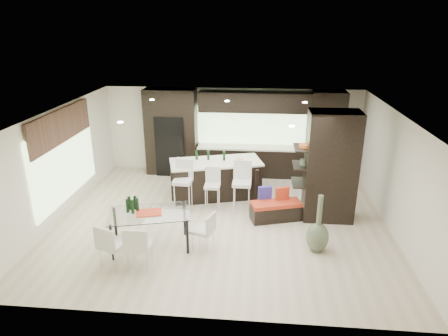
# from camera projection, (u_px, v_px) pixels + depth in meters

# --- Properties ---
(ground) EXTENTS (8.00, 8.00, 0.00)m
(ground) POSITION_uv_depth(u_px,v_px,m) (222.00, 220.00, 9.91)
(ground) COLOR beige
(ground) RESTS_ON ground
(back_wall) EXTENTS (8.00, 0.02, 2.70)m
(back_wall) POSITION_uv_depth(u_px,v_px,m) (232.00, 131.00, 12.71)
(back_wall) COLOR white
(back_wall) RESTS_ON ground
(left_wall) EXTENTS (0.02, 7.00, 2.70)m
(left_wall) POSITION_uv_depth(u_px,v_px,m) (60.00, 164.00, 9.78)
(left_wall) COLOR white
(left_wall) RESTS_ON ground
(right_wall) EXTENTS (0.02, 7.00, 2.70)m
(right_wall) POSITION_uv_depth(u_px,v_px,m) (396.00, 174.00, 9.10)
(right_wall) COLOR white
(right_wall) RESTS_ON ground
(ceiling) EXTENTS (8.00, 7.00, 0.02)m
(ceiling) POSITION_uv_depth(u_px,v_px,m) (222.00, 113.00, 8.97)
(ceiling) COLOR white
(ceiling) RESTS_ON ground
(window_left) EXTENTS (0.04, 3.20, 1.90)m
(window_left) POSITION_uv_depth(u_px,v_px,m) (65.00, 161.00, 9.97)
(window_left) COLOR #B2D199
(window_left) RESTS_ON left_wall
(window_back) EXTENTS (3.40, 0.04, 1.20)m
(window_back) POSITION_uv_depth(u_px,v_px,m) (251.00, 125.00, 12.55)
(window_back) COLOR #B2D199
(window_back) RESTS_ON back_wall
(stone_accent) EXTENTS (0.08, 3.00, 0.80)m
(stone_accent) POSITION_uv_depth(u_px,v_px,m) (61.00, 126.00, 9.65)
(stone_accent) COLOR brown
(stone_accent) RESTS_ON left_wall
(ceiling_spots) EXTENTS (4.00, 3.00, 0.02)m
(ceiling_spots) POSITION_uv_depth(u_px,v_px,m) (223.00, 111.00, 9.21)
(ceiling_spots) COLOR white
(ceiling_spots) RESTS_ON ceiling
(back_cabinetry) EXTENTS (6.80, 0.68, 2.70)m
(back_cabinetry) POSITION_uv_depth(u_px,v_px,m) (248.00, 134.00, 12.36)
(back_cabinetry) COLOR black
(back_cabinetry) RESTS_ON ground
(refrigerator) EXTENTS (0.90, 0.68, 1.90)m
(refrigerator) POSITION_uv_depth(u_px,v_px,m) (172.00, 145.00, 12.66)
(refrigerator) COLOR black
(refrigerator) RESTS_ON ground
(partition_column) EXTENTS (1.20, 0.80, 2.70)m
(partition_column) POSITION_uv_depth(u_px,v_px,m) (331.00, 167.00, 9.59)
(partition_column) COLOR black
(partition_column) RESTS_ON ground
(kitchen_island) EXTENTS (2.68, 1.70, 1.03)m
(kitchen_island) POSITION_uv_depth(u_px,v_px,m) (216.00, 179.00, 11.09)
(kitchen_island) COLOR black
(kitchen_island) RESTS_ON ground
(stool_left) EXTENTS (0.49, 0.49, 1.06)m
(stool_left) POSITION_uv_depth(u_px,v_px,m) (183.00, 190.00, 10.34)
(stool_left) COLOR beige
(stool_left) RESTS_ON ground
(stool_mid) EXTENTS (0.40, 0.40, 0.90)m
(stool_mid) POSITION_uv_depth(u_px,v_px,m) (212.00, 193.00, 10.34)
(stool_mid) COLOR beige
(stool_mid) RESTS_ON ground
(stool_right) EXTENTS (0.48, 0.48, 1.06)m
(stool_right) POSITION_uv_depth(u_px,v_px,m) (242.00, 192.00, 10.21)
(stool_right) COLOR beige
(stool_right) RESTS_ON ground
(bench) EXTENTS (1.32, 0.81, 0.47)m
(bench) POSITION_uv_depth(u_px,v_px,m) (276.00, 211.00, 9.85)
(bench) COLOR black
(bench) RESTS_ON ground
(floor_vase) EXTENTS (0.50, 0.50, 1.30)m
(floor_vase) POSITION_uv_depth(u_px,v_px,m) (319.00, 224.00, 8.37)
(floor_vase) COLOR #4A593F
(floor_vase) RESTS_ON ground
(dining_table) EXTENTS (1.88, 1.35, 0.82)m
(dining_table) POSITION_uv_depth(u_px,v_px,m) (150.00, 230.00, 8.60)
(dining_table) COLOR white
(dining_table) RESTS_ON ground
(chair_near) EXTENTS (0.48, 0.48, 0.89)m
(chair_near) POSITION_uv_depth(u_px,v_px,m) (140.00, 248.00, 7.84)
(chair_near) COLOR beige
(chair_near) RESTS_ON ground
(chair_far) EXTENTS (0.61, 0.61, 0.88)m
(chair_far) POSITION_uv_depth(u_px,v_px,m) (113.00, 247.00, 7.89)
(chair_far) COLOR beige
(chair_far) RESTS_ON ground
(chair_end) EXTENTS (0.54, 0.54, 0.80)m
(chair_end) POSITION_uv_depth(u_px,v_px,m) (203.00, 233.00, 8.51)
(chair_end) COLOR beige
(chair_end) RESTS_ON ground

